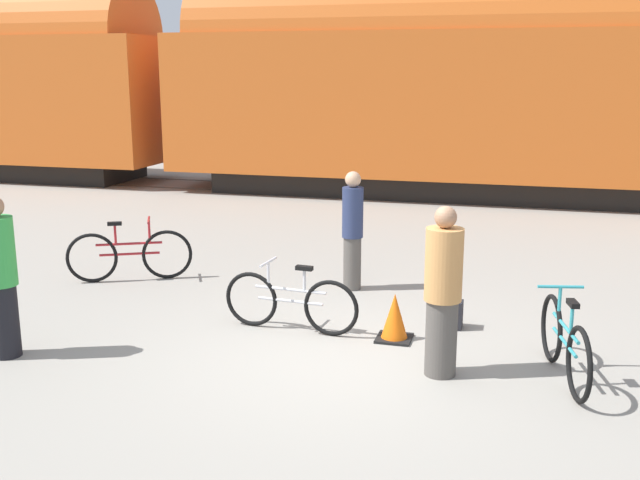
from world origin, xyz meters
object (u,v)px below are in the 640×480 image
bicycle_maroon (130,255)px  backpack (451,314)px  person_in_tan (443,293)px  traffic_cone (395,318)px  bicycle_teal (564,343)px  person_in_navy (353,230)px  freight_train (454,80)px  bicycle_silver (290,302)px  person_in_green (0,278)px

bicycle_maroon → backpack: bearing=-9.8°
person_in_tan → traffic_cone: person_in_tan is taller
backpack → bicycle_teal: bearing=-44.9°
bicycle_maroon → traffic_cone: (4.16, -1.40, -0.13)m
bicycle_maroon → person_in_tan: (4.78, -2.26, 0.48)m
bicycle_teal → person_in_navy: bearing=137.6°
freight_train → backpack: (1.03, -9.64, -2.62)m
bicycle_teal → backpack: (-1.24, 1.24, -0.21)m
person_in_tan → traffic_cone: bearing=-145.7°
bicycle_maroon → freight_train: bearing=67.2°
bicycle_silver → traffic_cone: bearing=1.5°
person_in_green → traffic_cone: 4.31m
freight_train → backpack: 10.05m
person_in_tan → person_in_green: bearing=-82.1°
bicycle_silver → backpack: 1.93m
freight_train → bicycle_silver: bearing=-94.4°
bicycle_teal → person_in_green: person_in_green is taller
freight_train → backpack: freight_train is taller
traffic_cone → bicycle_maroon: bearing=161.4°
freight_train → person_in_navy: bearing=-93.3°
person_in_navy → traffic_cone: (0.93, -1.85, -0.60)m
bicycle_silver → bicycle_maroon: bicycle_maroon is taller
traffic_cone → person_in_navy: bearing=116.8°
person_in_navy → backpack: (1.51, -1.27, -0.68)m
bicycle_maroon → traffic_cone: size_ratio=2.96×
traffic_cone → bicycle_silver: bearing=-178.5°
person_in_tan → person_in_navy: (-1.56, 2.71, -0.01)m
freight_train → bicycle_maroon: bearing=-112.8°
bicycle_teal → person_in_tan: 1.30m
bicycle_teal → person_in_tan: bearing=-170.1°
person_in_tan → person_in_navy: 3.13m
bicycle_teal → freight_train: bearing=101.8°
bicycle_silver → person_in_green: size_ratio=0.96×
freight_train → person_in_tan: bearing=-84.4°
person_in_tan → freight_train: bearing=-175.9°
backpack → person_in_green: bearing=-154.1°
person_in_green → backpack: size_ratio=5.16×
bicycle_silver → backpack: bicycle_silver is taller
bicycle_silver → person_in_green: bearing=-149.6°
bicycle_silver → bicycle_maroon: (-2.92, 1.43, 0.03)m
bicycle_teal → bicycle_maroon: bearing=161.0°
bicycle_maroon → person_in_green: size_ratio=0.93×
bicycle_silver → bicycle_teal: size_ratio=1.00×
bicycle_maroon → person_in_tan: bearing=-25.3°
freight_train → bicycle_silver: (-0.79, -10.25, -2.43)m
bicycle_silver → bicycle_maroon: 3.25m
freight_train → person_in_navy: size_ratio=25.75×
backpack → traffic_cone: bearing=-135.1°
freight_train → person_in_green: 12.49m
freight_train → traffic_cone: size_ratio=78.17×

